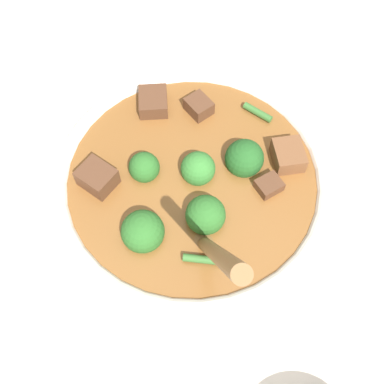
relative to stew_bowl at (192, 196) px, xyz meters
name	(u,v)px	position (x,y,z in m)	size (l,w,h in m)	color
ground_plane	(192,220)	(0.00, 0.00, -0.06)	(4.00, 4.00, 0.00)	silver
stew_bowl	(192,196)	(0.00, 0.00, 0.00)	(0.28, 0.27, 0.26)	white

